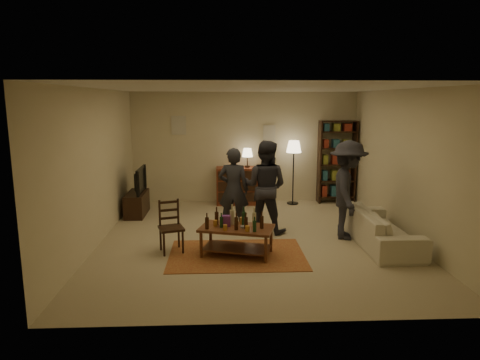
{
  "coord_description": "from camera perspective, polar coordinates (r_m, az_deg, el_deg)",
  "views": [
    {
      "loc": [
        -0.59,
        -7.46,
        2.5
      ],
      "look_at": [
        -0.25,
        0.1,
        1.08
      ],
      "focal_mm": 32.0,
      "sensor_mm": 36.0,
      "label": 1
    }
  ],
  "objects": [
    {
      "name": "dining_chair",
      "position": [
        7.24,
        -9.25,
        -5.88
      ],
      "size": [
        0.48,
        0.48,
        0.88
      ],
      "rotation": [
        0.0,
        0.0,
        0.31
      ],
      "color": "black",
      "rests_on": "ground"
    },
    {
      "name": "sofa",
      "position": [
        7.91,
        18.29,
        -6.06
      ],
      "size": [
        0.81,
        2.08,
        0.61
      ],
      "primitive_type": "imported",
      "rotation": [
        0.0,
        0.0,
        1.57
      ],
      "color": "beige",
      "rests_on": "ground"
    },
    {
      "name": "person_left",
      "position": [
        8.21,
        -0.87,
        -1.28
      ],
      "size": [
        0.65,
        0.49,
        1.62
      ],
      "primitive_type": "imported",
      "rotation": [
        0.0,
        0.0,
        2.96
      ],
      "color": "#25262C",
      "rests_on": "ground"
    },
    {
      "name": "tv_stand",
      "position": [
        9.68,
        -13.59,
        -2.31
      ],
      "size": [
        0.4,
        1.0,
        1.06
      ],
      "color": "black",
      "rests_on": "ground"
    },
    {
      "name": "room_shell",
      "position": [
        10.47,
        -2.94,
        6.84
      ],
      "size": [
        6.0,
        6.0,
        6.0
      ],
      "color": "beige",
      "rests_on": "ground"
    },
    {
      "name": "floor_lamp",
      "position": [
        10.33,
        7.18,
        3.87
      ],
      "size": [
        0.36,
        0.36,
        1.55
      ],
      "color": "black",
      "rests_on": "ground"
    },
    {
      "name": "person_by_sofa",
      "position": [
        7.97,
        14.16,
        -1.3
      ],
      "size": [
        0.9,
        1.28,
        1.8
      ],
      "primitive_type": "imported",
      "rotation": [
        0.0,
        0.0,
        1.35
      ],
      "color": "#27262E",
      "rests_on": "ground"
    },
    {
      "name": "rug",
      "position": [
        7.11,
        -0.43,
        -9.93
      ],
      "size": [
        2.2,
        1.5,
        0.01
      ],
      "primitive_type": "cube",
      "color": "#9A3C21",
      "rests_on": "ground"
    },
    {
      "name": "person_right",
      "position": [
        8.13,
        3.38,
        -0.9
      ],
      "size": [
        1.05,
        0.96,
        1.76
      ],
      "primitive_type": "imported",
      "rotation": [
        0.0,
        0.0,
        2.72
      ],
      "color": "#282830",
      "rests_on": "ground"
    },
    {
      "name": "coffee_table",
      "position": [
        6.98,
        -0.49,
        -6.77
      ],
      "size": [
        1.3,
        0.93,
        0.82
      ],
      "rotation": [
        0.0,
        0.0,
        -0.27
      ],
      "color": "brown",
      "rests_on": "ground"
    },
    {
      "name": "bookshelf",
      "position": [
        10.73,
        12.76,
        2.49
      ],
      "size": [
        0.9,
        0.34,
        2.02
      ],
      "color": "black",
      "rests_on": "ground"
    },
    {
      "name": "floor",
      "position": [
        7.89,
        1.84,
        -7.86
      ],
      "size": [
        6.0,
        6.0,
        0.0
      ],
      "primitive_type": "plane",
      "color": "#C6B793",
      "rests_on": "ground"
    },
    {
      "name": "dresser",
      "position": [
        10.38,
        -0.35,
        -0.63
      ],
      "size": [
        1.0,
        0.5,
        1.36
      ],
      "color": "maroon",
      "rests_on": "ground"
    }
  ]
}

